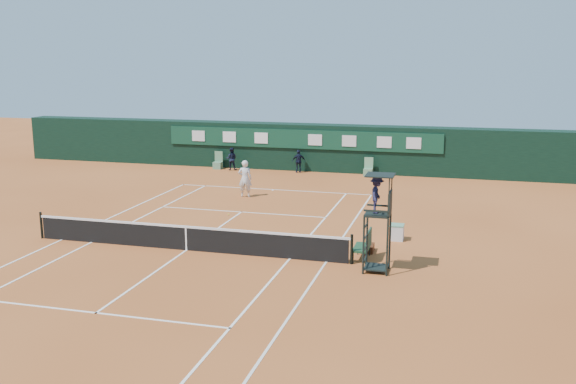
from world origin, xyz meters
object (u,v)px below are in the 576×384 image
object	(u,v)px
umpire_chair	(378,202)
cooler	(397,232)
player	(245,179)
player_bench	(365,244)
tennis_net	(186,237)

from	to	relation	value
umpire_chair	cooler	distance (m)	4.64
player	cooler	bearing A→B (deg)	133.93
player_bench	cooler	bearing A→B (deg)	73.27
tennis_net	player	xyz separation A→B (m)	(-0.93, 9.69, 0.48)
tennis_net	cooler	bearing A→B (deg)	24.85
player_bench	umpire_chair	bearing A→B (deg)	-64.41
umpire_chair	player	distance (m)	13.27
player	player_bench	bearing A→B (deg)	119.92
player	tennis_net	bearing A→B (deg)	85.00
player_bench	cooler	xyz separation A→B (m)	(0.88, 2.91, -0.27)
player_bench	cooler	size ratio (longest dim) A/B	1.86
umpire_chair	player_bench	distance (m)	2.29
tennis_net	cooler	xyz separation A→B (m)	(7.65, 3.54, -0.18)
tennis_net	player_bench	world-z (taller)	same
tennis_net	umpire_chair	size ratio (longest dim) A/B	3.77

